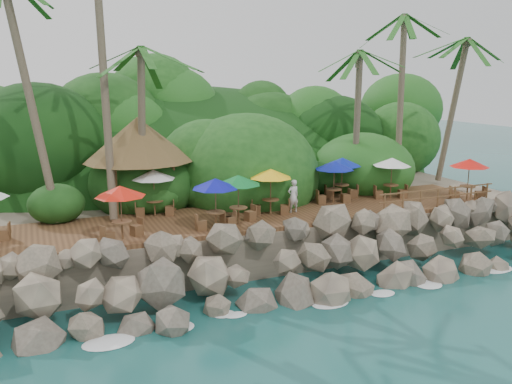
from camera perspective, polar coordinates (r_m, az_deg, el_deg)
name	(u,v)px	position (r m, az deg, el deg)	size (l,w,h in m)	color
ground	(315,306)	(21.65, 6.35, -11.98)	(140.00, 140.00, 0.00)	#19514F
land_base	(197,197)	(35.44, -6.32, -0.56)	(32.00, 25.20, 2.10)	gray
jungle_hill	(170,191)	(42.75, -9.20, 0.12)	(44.80, 28.00, 15.40)	#143811
seawall	(293,262)	(22.86, 3.95, -7.49)	(29.00, 4.00, 2.30)	gray
terrace	(256,216)	(26.01, 0.00, -2.58)	(26.00, 5.00, 0.20)	brown
jungle_foliage	(202,216)	(34.76, -5.81, -2.58)	(44.00, 16.00, 12.00)	#143811
foam_line	(312,302)	(21.88, 5.96, -11.61)	(25.20, 0.80, 0.06)	white
palms	(269,16)	(28.45, 1.38, 18.31)	(30.01, 6.24, 13.37)	brown
palapa	(138,139)	(27.35, -12.49, 5.52)	(5.48, 5.48, 4.60)	brown
dining_clusters	(265,177)	(25.55, 1.01, 1.65)	(25.67, 5.27, 2.24)	brown
railing	(438,196)	(28.74, 18.87, -0.38)	(7.20, 0.10, 1.00)	brown
waiter	(293,196)	(26.21, 3.98, -0.44)	(0.60, 0.39, 1.64)	silver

